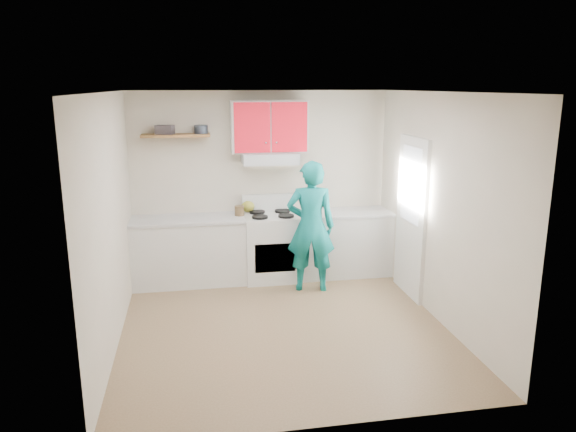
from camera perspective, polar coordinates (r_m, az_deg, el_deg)
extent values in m
plane|color=brown|center=(6.26, -0.48, -11.53)|extent=(3.80, 3.80, 0.00)
cube|color=white|center=(5.67, -0.53, 13.00)|extent=(3.60, 3.80, 0.04)
cube|color=beige|center=(7.67, -2.88, 3.40)|extent=(3.60, 0.04, 2.60)
cube|color=beige|center=(4.04, 4.03, -6.13)|extent=(3.60, 0.04, 2.60)
cube|color=beige|center=(5.82, -18.27, -0.63)|extent=(0.04, 3.80, 2.60)
cube|color=beige|center=(6.37, 15.67, 0.77)|extent=(0.04, 3.80, 2.60)
cube|color=white|center=(7.04, 12.91, -0.15)|extent=(0.05, 0.85, 2.05)
cube|color=white|center=(6.95, 12.89, 3.24)|extent=(0.01, 0.55, 0.95)
cube|color=silver|center=(7.52, -10.41, -3.69)|extent=(1.52, 0.60, 0.90)
cube|color=silver|center=(7.81, 5.82, -2.89)|extent=(1.32, 0.60, 0.90)
cube|color=white|center=(7.57, -1.74, -3.28)|extent=(0.76, 0.65, 0.92)
cube|color=silver|center=(7.41, -1.93, 6.13)|extent=(0.76, 0.44, 0.15)
cube|color=red|center=(7.42, -2.02, 9.44)|extent=(1.02, 0.33, 0.70)
cube|color=brown|center=(7.37, -11.80, 8.36)|extent=(0.90, 0.30, 0.04)
cube|color=#3C3539|center=(7.35, -12.91, 8.89)|extent=(0.26, 0.22, 0.12)
cylinder|color=#333D4C|center=(7.37, -9.19, 9.05)|extent=(0.19, 0.19, 0.11)
ellipsoid|color=olive|center=(7.63, -4.27, 1.02)|extent=(0.20, 0.20, 0.16)
cylinder|color=brown|center=(7.43, -5.17, 0.48)|extent=(0.17, 0.17, 0.16)
cube|color=olive|center=(7.59, 3.44, 0.27)|extent=(0.30, 0.23, 0.02)
cube|color=red|center=(7.86, 8.90, 0.55)|extent=(0.35, 0.32, 0.01)
imported|color=#0C7372|center=(7.05, 2.42, -1.11)|extent=(0.70, 0.52, 1.74)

